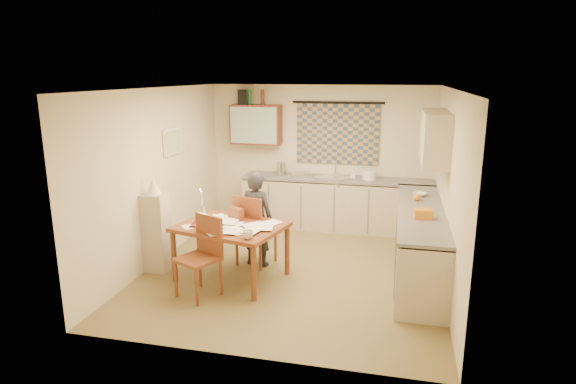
% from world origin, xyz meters
% --- Properties ---
extents(floor, '(4.00, 4.50, 0.02)m').
position_xyz_m(floor, '(0.00, 0.00, -0.01)').
color(floor, brown).
rests_on(floor, ground).
extents(ceiling, '(4.00, 4.50, 0.02)m').
position_xyz_m(ceiling, '(0.00, 0.00, 2.51)').
color(ceiling, white).
rests_on(ceiling, floor).
extents(wall_back, '(4.00, 0.02, 2.50)m').
position_xyz_m(wall_back, '(0.00, 2.26, 1.25)').
color(wall_back, beige).
rests_on(wall_back, floor).
extents(wall_front, '(4.00, 0.02, 2.50)m').
position_xyz_m(wall_front, '(0.00, -2.26, 1.25)').
color(wall_front, beige).
rests_on(wall_front, floor).
extents(wall_left, '(0.02, 4.50, 2.50)m').
position_xyz_m(wall_left, '(-2.01, 0.00, 1.25)').
color(wall_left, beige).
rests_on(wall_left, floor).
extents(wall_right, '(0.02, 4.50, 2.50)m').
position_xyz_m(wall_right, '(2.01, 0.00, 1.25)').
color(wall_right, beige).
rests_on(wall_right, floor).
extents(window_blind, '(1.45, 0.03, 1.05)m').
position_xyz_m(window_blind, '(0.30, 2.22, 1.65)').
color(window_blind, '#33486D').
rests_on(window_blind, wall_back).
extents(curtain_rod, '(1.60, 0.04, 0.04)m').
position_xyz_m(curtain_rod, '(0.30, 2.20, 2.20)').
color(curtain_rod, black).
rests_on(curtain_rod, wall_back).
extents(wall_cabinet, '(0.90, 0.34, 0.70)m').
position_xyz_m(wall_cabinet, '(-1.15, 2.08, 1.80)').
color(wall_cabinet, '#58261B').
rests_on(wall_cabinet, wall_back).
extents(wall_cabinet_glass, '(0.84, 0.02, 0.64)m').
position_xyz_m(wall_cabinet_glass, '(-1.15, 1.91, 1.80)').
color(wall_cabinet_glass, '#99B2A5').
rests_on(wall_cabinet_glass, wall_back).
extents(upper_cabinet_right, '(0.34, 1.30, 0.70)m').
position_xyz_m(upper_cabinet_right, '(1.83, 0.55, 1.85)').
color(upper_cabinet_right, tan).
rests_on(upper_cabinet_right, wall_right).
extents(framed_print, '(0.04, 0.50, 0.40)m').
position_xyz_m(framed_print, '(-1.97, 0.40, 1.70)').
color(framed_print, '#F1E6CB').
rests_on(framed_print, wall_left).
extents(print_canvas, '(0.01, 0.42, 0.32)m').
position_xyz_m(print_canvas, '(-1.95, 0.40, 1.70)').
color(print_canvas, white).
rests_on(print_canvas, wall_left).
extents(counter_back, '(3.30, 0.62, 0.92)m').
position_xyz_m(counter_back, '(0.34, 1.95, 0.45)').
color(counter_back, tan).
rests_on(counter_back, floor).
extents(counter_right, '(0.62, 2.95, 0.92)m').
position_xyz_m(counter_right, '(1.70, 0.25, 0.45)').
color(counter_right, tan).
rests_on(counter_right, floor).
extents(stove, '(0.56, 0.56, 0.86)m').
position_xyz_m(stove, '(1.70, -0.94, 0.43)').
color(stove, white).
rests_on(stove, floor).
extents(sink, '(0.68, 0.63, 0.10)m').
position_xyz_m(sink, '(0.26, 1.95, 0.88)').
color(sink, silver).
rests_on(sink, counter_back).
extents(tap, '(0.04, 0.04, 0.28)m').
position_xyz_m(tap, '(0.29, 2.13, 1.06)').
color(tap, silver).
rests_on(tap, counter_back).
extents(dish_rack, '(0.41, 0.37, 0.06)m').
position_xyz_m(dish_rack, '(-0.29, 1.95, 0.95)').
color(dish_rack, silver).
rests_on(dish_rack, counter_back).
extents(kettle, '(0.22, 0.22, 0.24)m').
position_xyz_m(kettle, '(-0.65, 1.95, 1.04)').
color(kettle, silver).
rests_on(kettle, counter_back).
extents(mixing_bowl, '(0.31, 0.31, 0.16)m').
position_xyz_m(mixing_bowl, '(0.90, 1.95, 1.00)').
color(mixing_bowl, white).
rests_on(mixing_bowl, counter_back).
extents(soap_bottle, '(0.11, 0.11, 0.18)m').
position_xyz_m(soap_bottle, '(0.61, 2.00, 1.01)').
color(soap_bottle, white).
rests_on(soap_bottle, counter_back).
extents(bowl, '(0.31, 0.31, 0.05)m').
position_xyz_m(bowl, '(1.70, 0.97, 0.94)').
color(bowl, white).
rests_on(bowl, counter_right).
extents(orange_bag, '(0.24, 0.18, 0.12)m').
position_xyz_m(orange_bag, '(1.70, -0.20, 0.98)').
color(orange_bag, orange).
rests_on(orange_bag, counter_right).
extents(fruit_orange, '(0.10, 0.10, 0.10)m').
position_xyz_m(fruit_orange, '(1.65, 0.66, 0.97)').
color(fruit_orange, orange).
rests_on(fruit_orange, counter_right).
extents(speaker, '(0.22, 0.24, 0.26)m').
position_xyz_m(speaker, '(-1.40, 2.08, 2.28)').
color(speaker, black).
rests_on(speaker, wall_cabinet).
extents(bottle_green, '(0.09, 0.09, 0.26)m').
position_xyz_m(bottle_green, '(-1.27, 2.08, 2.28)').
color(bottle_green, '#195926').
rests_on(bottle_green, wall_cabinet).
extents(bottle_brown, '(0.08, 0.08, 0.26)m').
position_xyz_m(bottle_brown, '(-1.02, 2.08, 2.28)').
color(bottle_brown, '#58261B').
rests_on(bottle_brown, wall_cabinet).
extents(dining_table, '(1.54, 1.30, 0.75)m').
position_xyz_m(dining_table, '(-0.74, -0.50, 0.38)').
color(dining_table, brown).
rests_on(dining_table, floor).
extents(chair_far, '(0.59, 0.59, 1.04)m').
position_xyz_m(chair_far, '(-0.58, 0.05, 0.32)').
color(chair_far, brown).
rests_on(chair_far, floor).
extents(chair_near, '(0.61, 0.61, 1.00)m').
position_xyz_m(chair_near, '(-0.96, -1.09, 0.31)').
color(chair_near, brown).
rests_on(chair_near, floor).
extents(person, '(0.63, 0.53, 1.37)m').
position_xyz_m(person, '(-0.55, 0.03, 0.69)').
color(person, black).
rests_on(person, floor).
extents(shelf_stand, '(0.32, 0.30, 1.11)m').
position_xyz_m(shelf_stand, '(-1.84, -0.48, 0.55)').
color(shelf_stand, tan).
rests_on(shelf_stand, floor).
extents(lampshade, '(0.20, 0.20, 0.22)m').
position_xyz_m(lampshade, '(-1.84, -0.48, 1.22)').
color(lampshade, '#F1E6CB').
rests_on(lampshade, shelf_stand).
extents(letter_rack, '(0.24, 0.19, 0.16)m').
position_xyz_m(letter_rack, '(-0.76, -0.25, 0.83)').
color(letter_rack, brown).
rests_on(letter_rack, dining_table).
extents(mug, '(0.25, 0.25, 0.10)m').
position_xyz_m(mug, '(-0.36, -0.97, 0.80)').
color(mug, white).
rests_on(mug, dining_table).
extents(magazine, '(0.28, 0.33, 0.03)m').
position_xyz_m(magazine, '(-1.25, -0.62, 0.76)').
color(magazine, maroon).
rests_on(magazine, dining_table).
extents(book, '(0.38, 0.40, 0.02)m').
position_xyz_m(book, '(-1.13, -0.47, 0.76)').
color(book, orange).
rests_on(book, dining_table).
extents(orange_box, '(0.14, 0.12, 0.04)m').
position_xyz_m(orange_box, '(-1.09, -0.72, 0.77)').
color(orange_box, orange).
rests_on(orange_box, dining_table).
extents(eyeglasses, '(0.14, 0.08, 0.02)m').
position_xyz_m(eyeglasses, '(-0.69, -0.83, 0.76)').
color(eyeglasses, black).
rests_on(eyeglasses, dining_table).
extents(candle_holder, '(0.08, 0.08, 0.18)m').
position_xyz_m(candle_holder, '(-1.20, -0.31, 0.84)').
color(candle_holder, silver).
rests_on(candle_holder, dining_table).
extents(candle, '(0.03, 0.03, 0.22)m').
position_xyz_m(candle, '(-1.20, -0.36, 1.04)').
color(candle, white).
rests_on(candle, dining_table).
extents(candle_flame, '(0.02, 0.02, 0.02)m').
position_xyz_m(candle_flame, '(-1.23, -0.33, 1.16)').
color(candle_flame, '#FFCC66').
rests_on(candle_flame, dining_table).
extents(papers, '(1.29, 0.97, 0.03)m').
position_xyz_m(papers, '(-0.73, -0.51, 0.77)').
color(papers, white).
rests_on(papers, dining_table).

